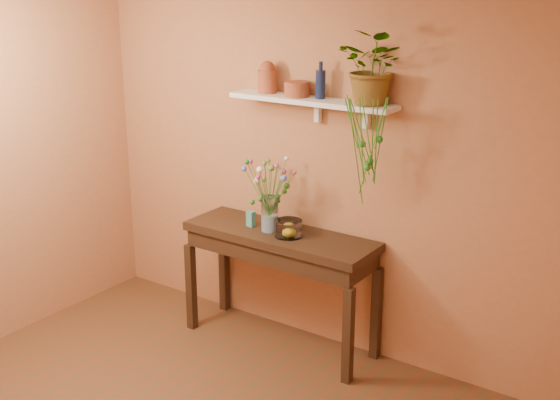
{
  "coord_description": "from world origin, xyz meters",
  "views": [
    {
      "loc": [
        2.77,
        -2.46,
        2.79
      ],
      "look_at": [
        0.0,
        1.55,
        1.25
      ],
      "focal_mm": 46.14,
      "sensor_mm": 36.0,
      "label": 1
    }
  ],
  "objects_px": {
    "spider_plant": "(375,67)",
    "bouquet": "(270,180)",
    "terracotta_jug": "(267,78)",
    "sideboard": "(280,249)",
    "blue_bottle": "(320,84)",
    "glass_bowl": "(288,229)",
    "glass_vase": "(270,217)"
  },
  "relations": [
    {
      "from": "blue_bottle",
      "to": "glass_bowl",
      "type": "height_order",
      "value": "blue_bottle"
    },
    {
      "from": "blue_bottle",
      "to": "glass_bowl",
      "type": "distance_m",
      "value": 1.09
    },
    {
      "from": "terracotta_jug",
      "to": "spider_plant",
      "type": "height_order",
      "value": "spider_plant"
    },
    {
      "from": "terracotta_jug",
      "to": "glass_bowl",
      "type": "distance_m",
      "value": 1.13
    },
    {
      "from": "glass_vase",
      "to": "bouquet",
      "type": "height_order",
      "value": "bouquet"
    },
    {
      "from": "spider_plant",
      "to": "bouquet",
      "type": "xyz_separation_m",
      "value": [
        -0.75,
        -0.16,
        -0.87
      ]
    },
    {
      "from": "glass_vase",
      "to": "bouquet",
      "type": "distance_m",
      "value": 0.28
    },
    {
      "from": "spider_plant",
      "to": "glass_bowl",
      "type": "distance_m",
      "value": 1.35
    },
    {
      "from": "sideboard",
      "to": "blue_bottle",
      "type": "height_order",
      "value": "blue_bottle"
    },
    {
      "from": "glass_bowl",
      "to": "sideboard",
      "type": "bearing_deg",
      "value": 159.8
    },
    {
      "from": "spider_plant",
      "to": "blue_bottle",
      "type": "bearing_deg",
      "value": 178.81
    },
    {
      "from": "sideboard",
      "to": "glass_vase",
      "type": "relative_size",
      "value": 5.67
    },
    {
      "from": "terracotta_jug",
      "to": "glass_vase",
      "type": "height_order",
      "value": "terracotta_jug"
    },
    {
      "from": "terracotta_jug",
      "to": "spider_plant",
      "type": "relative_size",
      "value": 0.47
    },
    {
      "from": "blue_bottle",
      "to": "spider_plant",
      "type": "bearing_deg",
      "value": -1.19
    },
    {
      "from": "sideboard",
      "to": "glass_bowl",
      "type": "bearing_deg",
      "value": -20.2
    },
    {
      "from": "sideboard",
      "to": "glass_bowl",
      "type": "height_order",
      "value": "glass_bowl"
    },
    {
      "from": "sideboard",
      "to": "blue_bottle",
      "type": "bearing_deg",
      "value": 34.62
    },
    {
      "from": "sideboard",
      "to": "bouquet",
      "type": "distance_m",
      "value": 0.54
    },
    {
      "from": "sideboard",
      "to": "glass_vase",
      "type": "distance_m",
      "value": 0.26
    },
    {
      "from": "terracotta_jug",
      "to": "spider_plant",
      "type": "xyz_separation_m",
      "value": [
        0.89,
        -0.0,
        0.14
      ]
    },
    {
      "from": "glass_vase",
      "to": "blue_bottle",
      "type": "bearing_deg",
      "value": 30.23
    },
    {
      "from": "glass_vase",
      "to": "glass_bowl",
      "type": "xyz_separation_m",
      "value": [
        0.18,
        -0.02,
        -0.06
      ]
    },
    {
      "from": "sideboard",
      "to": "blue_bottle",
      "type": "relative_size",
      "value": 5.82
    },
    {
      "from": "glass_vase",
      "to": "bouquet",
      "type": "bearing_deg",
      "value": 104.55
    },
    {
      "from": "glass_vase",
      "to": "glass_bowl",
      "type": "height_order",
      "value": "glass_vase"
    },
    {
      "from": "spider_plant",
      "to": "bouquet",
      "type": "height_order",
      "value": "spider_plant"
    },
    {
      "from": "terracotta_jug",
      "to": "glass_bowl",
      "type": "relative_size",
      "value": 1.15
    },
    {
      "from": "terracotta_jug",
      "to": "bouquet",
      "type": "xyz_separation_m",
      "value": [
        0.14,
        -0.16,
        -0.73
      ]
    },
    {
      "from": "glass_vase",
      "to": "glass_bowl",
      "type": "distance_m",
      "value": 0.19
    },
    {
      "from": "glass_vase",
      "to": "glass_bowl",
      "type": "relative_size",
      "value": 1.3
    },
    {
      "from": "glass_bowl",
      "to": "bouquet",
      "type": "bearing_deg",
      "value": 170.54
    }
  ]
}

